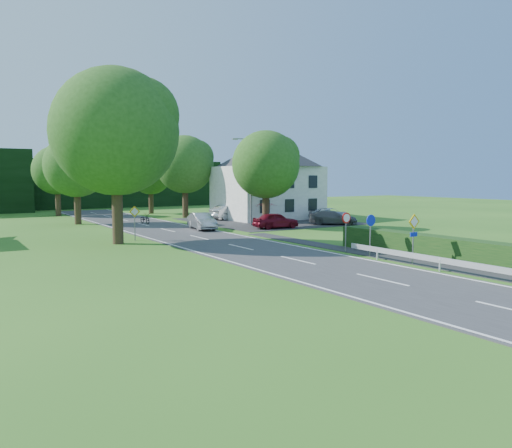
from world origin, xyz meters
TOP-DOWN VIEW (x-y plane):
  - road at (0.00, 20.00)m, footprint 7.00×80.00m
  - parking_pad at (12.00, 33.00)m, footprint 14.00×16.00m
  - line_edge_left at (-3.25, 20.00)m, footprint 0.12×80.00m
  - line_edge_right at (3.25, 20.00)m, footprint 0.12×80.00m
  - line_centre at (0.00, 20.00)m, footprint 0.12×80.00m
  - tree_main at (-6.00, 24.00)m, footprint 9.40×9.40m
  - tree_left_far at (-5.00, 40.00)m, footprint 7.00×7.00m
  - tree_right_far at (7.00, 42.00)m, footprint 7.40×7.40m
  - tree_left_back at (-4.50, 52.00)m, footprint 6.60×6.60m
  - tree_right_back at (6.00, 50.00)m, footprint 6.20×6.20m
  - tree_right_mid at (8.50, 28.00)m, footprint 7.00×7.00m
  - treeline_right at (8.00, 66.00)m, footprint 30.00×5.00m
  - house_white at (14.00, 36.00)m, footprint 10.60×8.40m
  - streetlight at (8.06, 30.00)m, footprint 2.03×0.18m
  - sign_priority_right at (4.30, 7.98)m, footprint 0.78×0.09m
  - sign_roundabout at (4.30, 10.98)m, footprint 0.64×0.08m
  - sign_speed_limit at (4.30, 12.97)m, footprint 0.64×0.11m
  - sign_priority_left at (-4.50, 24.98)m, footprint 0.78×0.09m
  - moving_car at (2.70, 29.04)m, footprint 2.17×4.45m
  - motorcycle at (0.48, 36.84)m, footprint 0.83×1.92m
  - parked_car_red at (8.55, 26.50)m, footprint 4.18×2.05m
  - parked_car_silver_a at (9.90, 36.85)m, footprint 4.91×2.44m
  - parked_car_grey at (15.07, 26.51)m, footprint 4.62×4.31m
  - parked_car_silver_b at (17.96, 30.34)m, footprint 4.78×2.65m
  - parasol at (10.25, 30.63)m, footprint 2.53×2.57m

SIDE VIEW (x-z plane):
  - road at x=0.00m, z-range 0.00..0.04m
  - parking_pad at x=12.00m, z-range 0.00..0.04m
  - line_edge_left at x=-3.25m, z-range 0.04..0.05m
  - line_edge_right at x=3.25m, z-range 0.04..0.05m
  - line_centre at x=0.00m, z-range 0.04..0.05m
  - motorcycle at x=0.48m, z-range 0.04..1.02m
  - parked_car_silver_b at x=17.96m, z-range 0.04..1.31m
  - parked_car_grey at x=15.07m, z-range 0.04..1.35m
  - parked_car_red at x=8.55m, z-range 0.04..1.41m
  - moving_car at x=2.70m, z-range 0.04..1.44m
  - parked_car_silver_a at x=9.90m, z-range 0.04..1.59m
  - parasol at x=10.25m, z-range 0.04..2.11m
  - sign_roundabout at x=4.30m, z-range 0.49..2.86m
  - sign_priority_left at x=-4.50m, z-range 0.50..2.94m
  - sign_speed_limit at x=4.30m, z-range 0.58..2.95m
  - sign_priority_right at x=4.30m, z-range 0.50..3.09m
  - treeline_right at x=8.00m, z-range 0.00..7.00m
  - tree_right_back at x=6.00m, z-range 0.00..7.56m
  - tree_left_back at x=-4.50m, z-range 0.00..8.07m
  - tree_left_far at x=-5.00m, z-range 0.00..8.58m
  - tree_right_mid at x=8.50m, z-range 0.00..8.58m
  - house_white at x=14.00m, z-range 0.11..8.71m
  - streetlight at x=8.06m, z-range 0.46..8.46m
  - tree_right_far at x=7.00m, z-range 0.00..9.09m
  - tree_main at x=-6.00m, z-range 0.00..11.64m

